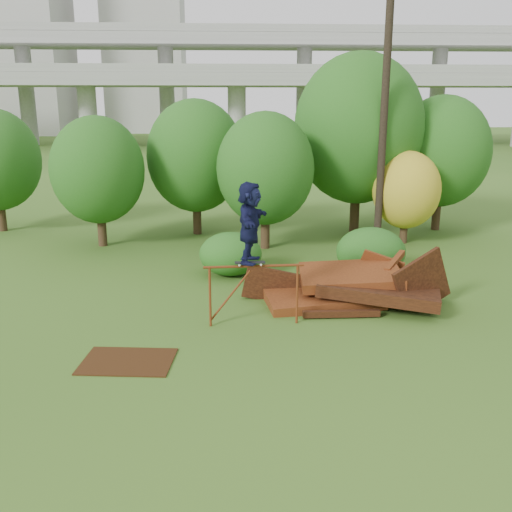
{
  "coord_description": "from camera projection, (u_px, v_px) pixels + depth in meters",
  "views": [
    {
      "loc": [
        -1.55,
        -11.88,
        5.33
      ],
      "look_at": [
        -0.8,
        2.0,
        1.6
      ],
      "focal_mm": 40.0,
      "sensor_mm": 36.0,
      "label": 1
    }
  ],
  "objects": [
    {
      "name": "building_left",
      "position": [
        11.0,
        30.0,
        98.02
      ],
      "size": [
        18.0,
        16.0,
        35.0
      ],
      "primitive_type": "cube",
      "color": "#9E9E99",
      "rests_on": "ground"
    },
    {
      "name": "tree_0",
      "position": [
        98.0,
        170.0,
        21.32
      ],
      "size": [
        3.49,
        3.49,
        4.93
      ],
      "color": "black",
      "rests_on": "ground"
    },
    {
      "name": "flat_plate",
      "position": [
        128.0,
        361.0,
        12.14
      ],
      "size": [
        2.05,
        1.56,
        0.03
      ],
      "primitive_type": "cube",
      "rotation": [
        0.0,
        0.0,
        -0.1
      ],
      "color": "#331B0B",
      "rests_on": "ground"
    },
    {
      "name": "building_right",
      "position": [
        146.0,
        56.0,
        106.82
      ],
      "size": [
        14.0,
        14.0,
        28.0
      ],
      "primitive_type": "cube",
      "color": "#9E9E99",
      "rests_on": "ground"
    },
    {
      "name": "shrub_right",
      "position": [
        371.0,
        252.0,
        18.07
      ],
      "size": [
        2.19,
        2.01,
        1.55
      ],
      "primitive_type": "ellipsoid",
      "color": "#1D5115",
      "rests_on": "ground"
    },
    {
      "name": "tree_4",
      "position": [
        406.0,
        190.0,
        21.98
      ],
      "size": [
        2.61,
        2.61,
        3.61
      ],
      "color": "black",
      "rests_on": "ground"
    },
    {
      "name": "tree_2",
      "position": [
        265.0,
        169.0,
        20.94
      ],
      "size": [
        3.61,
        3.61,
        5.09
      ],
      "color": "black",
      "rests_on": "ground"
    },
    {
      "name": "grind_rail",
      "position": [
        254.0,
        282.0,
        13.91
      ],
      "size": [
        2.45,
        0.17,
        1.55
      ],
      "color": "#63270F",
      "rests_on": "ground"
    },
    {
      "name": "freeway_overpass",
      "position": [
        236.0,
        62.0,
        70.92
      ],
      "size": [
        160.0,
        15.0,
        13.7
      ],
      "color": "gray",
      "rests_on": "ground"
    },
    {
      "name": "tree_3",
      "position": [
        358.0,
        129.0,
        23.31
      ],
      "size": [
        5.31,
        5.31,
        7.37
      ],
      "color": "black",
      "rests_on": "ground"
    },
    {
      "name": "skater",
      "position": [
        250.0,
        222.0,
        13.52
      ],
      "size": [
        0.96,
        1.89,
        1.95
      ],
      "primitive_type": "imported",
      "rotation": [
        0.0,
        0.0,
        1.35
      ],
      "color": "#101336",
      "rests_on": "skateboard"
    },
    {
      "name": "shrub_left",
      "position": [
        231.0,
        254.0,
        18.15
      ],
      "size": [
        2.0,
        1.85,
        1.38
      ],
      "primitive_type": "ellipsoid",
      "color": "#1D5115",
      "rests_on": "ground"
    },
    {
      "name": "skateboard",
      "position": [
        250.0,
        263.0,
        13.78
      ],
      "size": [
        0.74,
        0.23,
        0.08
      ],
      "rotation": [
        0.0,
        0.0,
        0.04
      ],
      "color": "black",
      "rests_on": "grind_rail"
    },
    {
      "name": "utility_pole",
      "position": [
        384.0,
        110.0,
        20.52
      ],
      "size": [
        1.4,
        0.28,
        10.05
      ],
      "color": "black",
      "rests_on": "ground"
    },
    {
      "name": "tree_1",
      "position": [
        195.0,
        156.0,
        23.27
      ],
      "size": [
        3.98,
        3.98,
        5.54
      ],
      "color": "black",
      "rests_on": "ground"
    },
    {
      "name": "tree_5",
      "position": [
        441.0,
        152.0,
        24.04
      ],
      "size": [
        4.06,
        4.06,
        5.7
      ],
      "color": "black",
      "rests_on": "ground"
    },
    {
      "name": "ground",
      "position": [
        296.0,
        346.0,
        12.92
      ],
      "size": [
        240.0,
        240.0,
        0.0
      ],
      "primitive_type": "plane",
      "color": "#2D5116",
      "rests_on": "ground"
    },
    {
      "name": "scrap_pile",
      "position": [
        352.0,
        288.0,
        15.66
      ],
      "size": [
        5.78,
        3.13,
        1.96
      ],
      "color": "#49200D",
      "rests_on": "ground"
    }
  ]
}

